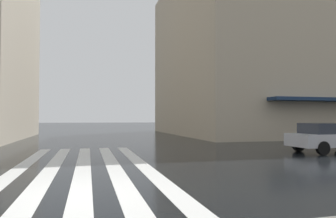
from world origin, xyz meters
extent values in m
plane|color=black|center=(0.00, 0.00, 0.00)|extent=(220.00, 220.00, 0.00)
cube|color=silver|center=(4.00, -2.17, 0.00)|extent=(13.00, 0.50, 0.01)
cube|color=silver|center=(4.00, -1.17, 0.00)|extent=(13.00, 0.50, 0.01)
cube|color=silver|center=(4.00, -0.17, 0.00)|extent=(13.00, 0.50, 0.01)
cube|color=silver|center=(4.00, 0.83, 0.00)|extent=(13.00, 0.50, 0.01)
cube|color=silver|center=(4.00, 1.83, 0.00)|extent=(13.00, 0.50, 0.01)
cube|color=tan|center=(22.26, -21.64, 8.12)|extent=(19.52, 25.97, 16.24)
cube|color=#B7B7BC|center=(5.50, -11.68, 0.61)|extent=(1.75, 4.10, 0.60)
cube|color=#232833|center=(5.50, -11.53, 1.16)|extent=(1.54, 2.46, 0.50)
cylinder|color=black|center=(6.33, -10.43, 0.31)|extent=(0.20, 0.62, 0.62)
cylinder|color=black|center=(4.67, -10.43, 0.31)|extent=(0.20, 0.62, 0.62)
camera|label=1|loc=(-7.01, -0.31, 1.65)|focal=33.26mm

